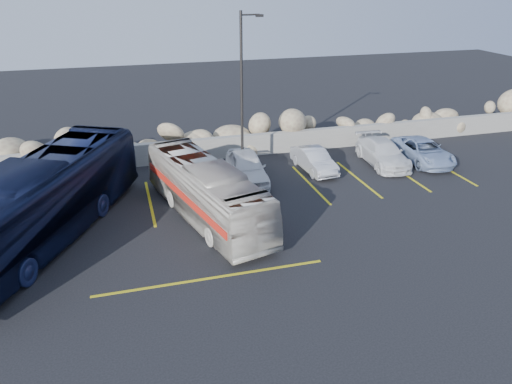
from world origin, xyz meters
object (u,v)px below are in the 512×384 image
object	(u,v)px
car_a	(247,167)
tour_coach	(41,201)
lamppost	(243,90)
car_d	(423,151)
vintage_bus	(206,191)
car_c	(383,153)
car_b	(314,160)

from	to	relation	value
car_a	tour_coach	bearing A→B (deg)	-154.31
lamppost	car_d	xyz separation A→B (m)	(9.88, -1.17, -3.68)
lamppost	vintage_bus	distance (m)	6.25
tour_coach	car_a	world-z (taller)	tour_coach
car_a	car_d	size ratio (longest dim) A/B	0.98
vintage_bus	car_a	bearing A→B (deg)	38.12
car_a	car_c	distance (m)	7.74
tour_coach	car_a	xyz separation A→B (m)	(9.06, 3.51, -0.88)
vintage_bus	car_d	world-z (taller)	vintage_bus
car_c	car_d	size ratio (longest dim) A/B	1.00
lamppost	car_a	bearing A→B (deg)	-97.61
tour_coach	car_c	bearing A→B (deg)	39.94
car_c	car_d	distance (m)	2.33
vintage_bus	car_c	distance (m)	11.07
car_b	car_c	xyz separation A→B (m)	(3.95, -0.10, 0.06)
lamppost	vintage_bus	xyz separation A→B (m)	(-2.83, -4.66, -3.07)
tour_coach	lamppost	bearing A→B (deg)	54.23
tour_coach	car_b	bearing A→B (deg)	44.12
lamppost	car_c	distance (m)	8.45
car_c	car_d	world-z (taller)	car_c
car_b	car_d	world-z (taller)	car_d
lamppost	car_c	size ratio (longest dim) A/B	1.81
car_d	car_a	bearing A→B (deg)	-177.20
vintage_bus	car_d	size ratio (longest dim) A/B	2.00
tour_coach	car_d	size ratio (longest dim) A/B	2.63
lamppost	vintage_bus	bearing A→B (deg)	-121.28
lamppost	car_b	bearing A→B (deg)	-12.36
vintage_bus	car_d	bearing A→B (deg)	1.34
car_a	car_b	world-z (taller)	car_a
lamppost	tour_coach	xyz separation A→B (m)	(-9.23, -4.74, -2.68)
lamppost	car_a	distance (m)	3.77
vintage_bus	lamppost	bearing A→B (deg)	44.71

